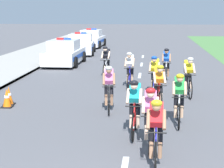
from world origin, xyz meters
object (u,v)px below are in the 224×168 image
(cyclist_lead, at_px, (156,132))
(cyclist_eighth, at_px, (189,76))
(cyclist_third, at_px, (135,106))
(cyclist_fifth, at_px, (159,86))
(cyclist_tenth, at_px, (106,61))
(police_car_third, at_px, (92,39))
(cyclist_second, at_px, (150,116))
(cyclist_eleventh, at_px, (166,64))
(cyclist_fourth, at_px, (179,98))
(cyclist_seventh, at_px, (155,74))
(cyclist_ninth, at_px, (130,69))
(cyclist_sixth, at_px, (109,88))
(police_car_nearest, at_px, (64,53))
(traffic_cone_mid, at_px, (9,96))
(police_car_second, at_px, (81,45))
(traffic_cone_far, at_px, (7,98))

(cyclist_lead, relative_size, cyclist_eighth, 1.00)
(cyclist_third, relative_size, cyclist_fifth, 1.00)
(cyclist_tenth, bearing_deg, police_car_third, 100.86)
(cyclist_second, distance_m, cyclist_eleventh, 9.17)
(cyclist_fourth, relative_size, cyclist_seventh, 1.00)
(cyclist_lead, distance_m, cyclist_ninth, 8.62)
(cyclist_eighth, height_order, police_car_third, police_car_third)
(cyclist_sixth, distance_m, police_car_third, 22.11)
(police_car_nearest, relative_size, traffic_cone_mid, 6.90)
(cyclist_tenth, bearing_deg, cyclist_eighth, -48.62)
(cyclist_sixth, relative_size, traffic_cone_mid, 2.69)
(cyclist_eighth, bearing_deg, cyclist_tenth, 131.38)
(cyclist_sixth, xyz_separation_m, traffic_cone_mid, (-3.53, 0.58, -0.48))
(cyclist_fourth, height_order, police_car_nearest, police_car_nearest)
(cyclist_lead, height_order, cyclist_seventh, same)
(cyclist_eighth, height_order, police_car_nearest, police_car_nearest)
(police_car_third, bearing_deg, traffic_cone_mid, -89.46)
(cyclist_sixth, relative_size, police_car_third, 0.38)
(cyclist_sixth, bearing_deg, cyclist_tenth, 96.97)
(cyclist_tenth, height_order, police_car_third, police_car_third)
(police_car_second, bearing_deg, cyclist_third, -76.15)
(police_car_third, relative_size, traffic_cone_mid, 6.98)
(cyclist_fifth, relative_size, cyclist_ninth, 1.00)
(cyclist_second, relative_size, cyclist_eighth, 1.00)
(cyclist_third, distance_m, police_car_nearest, 13.93)
(traffic_cone_far, bearing_deg, cyclist_ninth, 43.94)
(cyclist_tenth, distance_m, cyclist_eleventh, 2.94)
(cyclist_eighth, xyz_separation_m, police_car_third, (-6.47, 19.28, -0.11))
(cyclist_seventh, relative_size, police_car_third, 0.38)
(cyclist_ninth, distance_m, traffic_cone_mid, 5.28)
(cyclist_third, relative_size, cyclist_sixth, 1.00)
(traffic_cone_far, bearing_deg, cyclist_lead, -44.22)
(cyclist_fifth, distance_m, traffic_cone_mid, 5.14)
(cyclist_lead, distance_m, cyclist_third, 2.18)
(cyclist_ninth, relative_size, police_car_nearest, 0.39)
(cyclist_lead, distance_m, cyclist_eighth, 7.19)
(police_car_third, bearing_deg, cyclist_tenth, -79.14)
(cyclist_ninth, relative_size, traffic_cone_far, 2.69)
(cyclist_sixth, xyz_separation_m, cyclist_seventh, (1.48, 2.79, 0.00))
(cyclist_third, distance_m, police_car_third, 24.68)
(cyclist_eleventh, xyz_separation_m, traffic_cone_far, (-5.50, -5.56, -0.48))
(cyclist_seventh, relative_size, traffic_cone_far, 2.68)
(cyclist_seventh, distance_m, traffic_cone_far, 5.60)
(cyclist_ninth, height_order, police_car_nearest, police_car_nearest)
(cyclist_eighth, xyz_separation_m, cyclist_tenth, (-3.54, 4.02, 0.00))
(cyclist_tenth, distance_m, traffic_cone_far, 6.87)
(cyclist_fifth, xyz_separation_m, cyclist_eighth, (1.15, 2.16, 0.00))
(cyclist_second, height_order, traffic_cone_far, cyclist_second)
(police_car_nearest, xyz_separation_m, police_car_second, (0.00, 5.69, 0.00))
(cyclist_fourth, bearing_deg, police_car_third, 104.23)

